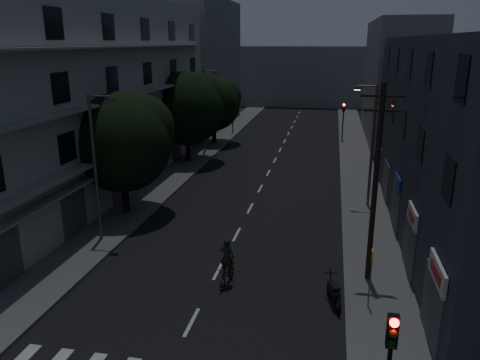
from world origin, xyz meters
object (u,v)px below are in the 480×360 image
(utility_pole, at_px, (376,181))
(cyclist, at_px, (227,269))
(bus_stop_sign, at_px, (371,268))
(motorcycle, at_px, (334,294))
(traffic_signal_near, at_px, (390,356))

(utility_pole, distance_m, cyclist, 7.70)
(utility_pole, height_order, bus_stop_sign, utility_pole)
(motorcycle, distance_m, cyclist, 4.87)
(utility_pole, height_order, cyclist, utility_pole)
(motorcycle, xyz_separation_m, cyclist, (-4.80, 0.83, 0.25))
(traffic_signal_near, distance_m, bus_stop_sign, 7.40)
(bus_stop_sign, relative_size, motorcycle, 1.25)
(bus_stop_sign, distance_m, motorcycle, 1.97)
(cyclist, bearing_deg, bus_stop_sign, -1.34)
(bus_stop_sign, xyz_separation_m, motorcycle, (-1.41, 0.05, -1.37))
(bus_stop_sign, bearing_deg, utility_pole, 87.08)
(utility_pole, bearing_deg, motorcycle, -122.54)
(traffic_signal_near, distance_m, motorcycle, 7.89)
(utility_pole, relative_size, bus_stop_sign, 3.56)
(motorcycle, bearing_deg, traffic_signal_near, -95.01)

